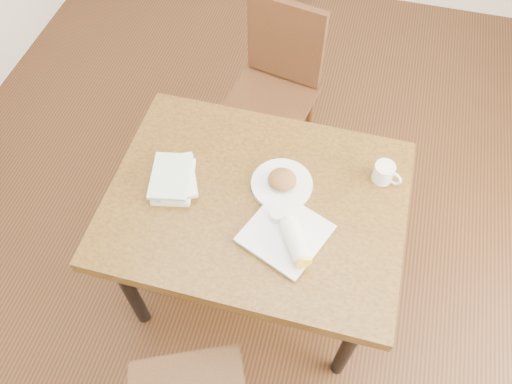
% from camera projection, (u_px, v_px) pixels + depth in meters
% --- Properties ---
extents(ground, '(4.00, 5.00, 0.01)m').
position_uv_depth(ground, '(256.00, 278.00, 2.57)').
color(ground, '#472814').
rests_on(ground, ground).
extents(room_walls, '(4.02, 5.02, 2.80)m').
position_uv_depth(room_walls, '(256.00, 2.00, 1.20)').
color(room_walls, white).
rests_on(room_walls, ground).
extents(table, '(1.15, 0.88, 0.75)m').
position_uv_depth(table, '(256.00, 210.00, 2.00)').
color(table, brown).
rests_on(table, ground).
extents(chair_far, '(0.49, 0.49, 0.95)m').
position_uv_depth(chair_far, '(275.00, 82.00, 2.57)').
color(chair_far, '#4D2B16').
rests_on(chair_far, ground).
extents(plate_scone, '(0.24, 0.24, 0.08)m').
position_uv_depth(plate_scone, '(282.00, 183.00, 1.95)').
color(plate_scone, white).
rests_on(plate_scone, table).
extents(coffee_mug, '(0.12, 0.08, 0.08)m').
position_uv_depth(coffee_mug, '(384.00, 173.00, 1.95)').
color(coffee_mug, white).
rests_on(coffee_mug, table).
extents(plate_burrito, '(0.36, 0.36, 0.09)m').
position_uv_depth(plate_burrito, '(289.00, 236.00, 1.82)').
color(plate_burrito, white).
rests_on(plate_burrito, table).
extents(book_stack, '(0.22, 0.26, 0.06)m').
position_uv_depth(book_stack, '(174.00, 179.00, 1.95)').
color(book_stack, white).
rests_on(book_stack, table).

